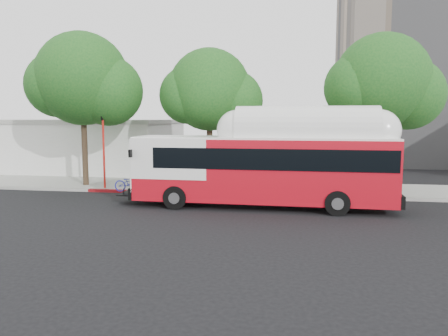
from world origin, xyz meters
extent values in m
plane|color=black|center=(0.00, 0.00, 0.00)|extent=(120.00, 120.00, 0.00)
cube|color=gray|center=(0.00, 6.50, 0.07)|extent=(60.00, 5.00, 0.15)
cube|color=gray|center=(0.00, 3.90, 0.07)|extent=(60.00, 0.30, 0.15)
cube|color=maroon|center=(-3.00, 3.90, 0.08)|extent=(10.00, 0.32, 0.16)
cylinder|color=#2D2116|center=(-9.00, 5.50, 3.04)|extent=(0.36, 0.36, 6.08)
sphere|color=#154C19|center=(-9.00, 5.50, 6.84)|extent=(5.80, 5.80, 5.80)
sphere|color=#154C19|center=(-7.41, 5.70, 6.08)|extent=(4.35, 4.35, 4.35)
cylinder|color=#2D2116|center=(-1.00, 6.00, 2.72)|extent=(0.36, 0.36, 5.44)
sphere|color=#154C19|center=(-1.00, 6.00, 6.12)|extent=(5.00, 5.00, 5.00)
sphere|color=#154C19|center=(0.38, 6.20, 5.44)|extent=(3.75, 3.75, 3.75)
cylinder|color=#2D2116|center=(9.00, 5.80, 2.88)|extent=(0.36, 0.36, 5.76)
sphere|color=#154C19|center=(9.00, 5.80, 6.48)|extent=(5.40, 5.40, 5.40)
sphere|color=#154C19|center=(10.48, 6.00, 5.76)|extent=(4.05, 4.05, 4.05)
cube|color=silver|center=(-14.00, 14.00, 2.00)|extent=(16.00, 10.00, 4.00)
cube|color=gray|center=(-14.00, 14.00, 4.10)|extent=(16.20, 10.20, 0.30)
cube|color=#B60C1A|center=(2.62, 0.95, 1.88)|extent=(12.61, 2.96, 3.04)
cube|color=black|center=(3.14, 0.94, 2.51)|extent=(11.36, 3.00, 0.99)
cube|color=white|center=(2.62, 0.95, 3.44)|extent=(12.61, 2.88, 0.10)
cube|color=white|center=(4.71, 0.91, 3.72)|extent=(6.74, 2.22, 0.58)
cube|color=black|center=(-4.24, 1.08, 0.52)|extent=(0.87, 1.90, 0.06)
imported|color=#2225A0|center=(-4.24, 1.08, 1.03)|extent=(0.66, 1.81, 0.94)
cylinder|color=red|center=(-7.23, 4.44, 2.14)|extent=(0.13, 0.13, 4.28)
cube|color=black|center=(-7.23, 4.44, 4.39)|extent=(0.05, 0.43, 0.27)
camera|label=1|loc=(4.20, -20.40, 4.43)|focal=35.00mm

